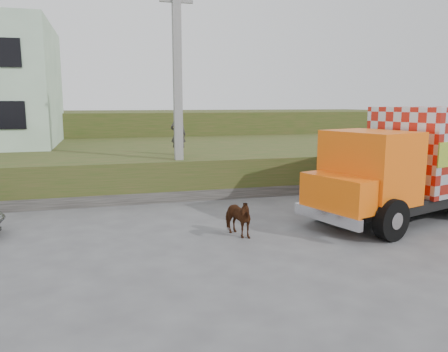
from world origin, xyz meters
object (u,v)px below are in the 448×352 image
object	(u,v)px
cargo_truck	(423,160)
pedestrian	(178,134)
utility_pole	(178,90)
cow	(236,217)

from	to	relation	value
cargo_truck	pedestrian	xyz separation A→B (m)	(-6.94, 6.01, 0.55)
utility_pole	cow	size ratio (longest dim) A/B	6.38
utility_pole	cow	xyz separation A→B (m)	(0.70, -5.12, -3.55)
utility_pole	pedestrian	distance (m)	2.31
pedestrian	cargo_truck	bearing A→B (deg)	159.35
utility_pole	pedestrian	size ratio (longest dim) A/B	4.70
utility_pole	cow	world-z (taller)	utility_pole
cargo_truck	utility_pole	bearing A→B (deg)	130.11
cow	utility_pole	bearing A→B (deg)	77.25
cow	pedestrian	world-z (taller)	pedestrian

